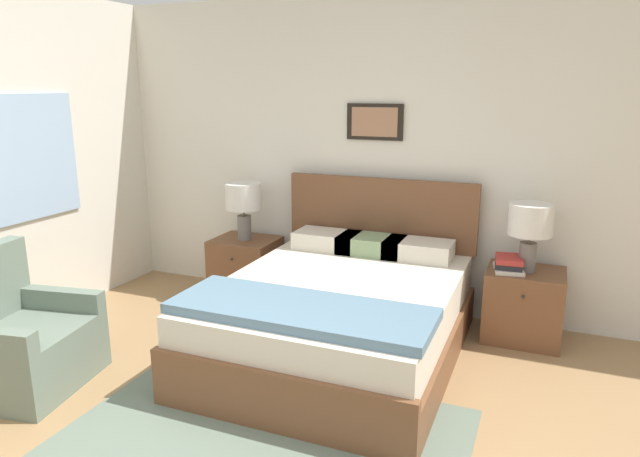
# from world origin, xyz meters

# --- Properties ---
(wall_back) EXTENTS (7.37, 0.09, 2.60)m
(wall_back) POSITION_xyz_m (-0.00, 2.97, 1.30)
(wall_back) COLOR silver
(wall_back) RESTS_ON ground_plane
(wall_left) EXTENTS (0.08, 5.34, 2.60)m
(wall_left) POSITION_xyz_m (-2.51, 1.46, 1.30)
(wall_left) COLOR silver
(wall_left) RESTS_ON ground_plane
(area_rug_main) EXTENTS (2.15, 1.55, 0.01)m
(area_rug_main) POSITION_xyz_m (-0.05, 0.74, 0.00)
(area_rug_main) COLOR slate
(area_rug_main) RESTS_ON ground_plane
(bed) EXTENTS (1.60, 2.04, 1.13)m
(bed) POSITION_xyz_m (-0.02, 1.89, 0.31)
(bed) COLOR brown
(bed) RESTS_ON ground_plane
(armchair) EXTENTS (0.82, 0.87, 0.88)m
(armchair) POSITION_xyz_m (-1.76, 0.72, 0.29)
(armchair) COLOR slate
(armchair) RESTS_ON ground_plane
(nightstand_near_window) EXTENTS (0.55, 0.49, 0.54)m
(nightstand_near_window) POSITION_xyz_m (-1.21, 2.66, 0.27)
(nightstand_near_window) COLOR brown
(nightstand_near_window) RESTS_ON ground_plane
(nightstand_by_door) EXTENTS (0.55, 0.49, 0.54)m
(nightstand_by_door) POSITION_xyz_m (1.17, 2.66, 0.27)
(nightstand_by_door) COLOR brown
(nightstand_by_door) RESTS_ON ground_plane
(table_lamp_near_window) EXTENTS (0.31, 0.31, 0.51)m
(table_lamp_near_window) POSITION_xyz_m (-1.21, 2.65, 0.90)
(table_lamp_near_window) COLOR slate
(table_lamp_near_window) RESTS_ON nightstand_near_window
(table_lamp_by_door) EXTENTS (0.31, 0.31, 0.51)m
(table_lamp_by_door) POSITION_xyz_m (1.17, 2.65, 0.90)
(table_lamp_by_door) COLOR slate
(table_lamp_by_door) RESTS_ON nightstand_by_door
(book_thick_bottom) EXTENTS (0.25, 0.30, 0.03)m
(book_thick_bottom) POSITION_xyz_m (1.04, 2.61, 0.56)
(book_thick_bottom) COLOR silver
(book_thick_bottom) RESTS_ON nightstand_by_door
(book_hardcover_middle) EXTENTS (0.20, 0.23, 0.04)m
(book_hardcover_middle) POSITION_xyz_m (1.04, 2.61, 0.59)
(book_hardcover_middle) COLOR #232328
(book_hardcover_middle) RESTS_ON book_thick_bottom
(book_novel_upper) EXTENTS (0.22, 0.26, 0.04)m
(book_novel_upper) POSITION_xyz_m (1.04, 2.61, 0.63)
(book_novel_upper) COLOR #B7332D
(book_novel_upper) RESTS_ON book_hardcover_middle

